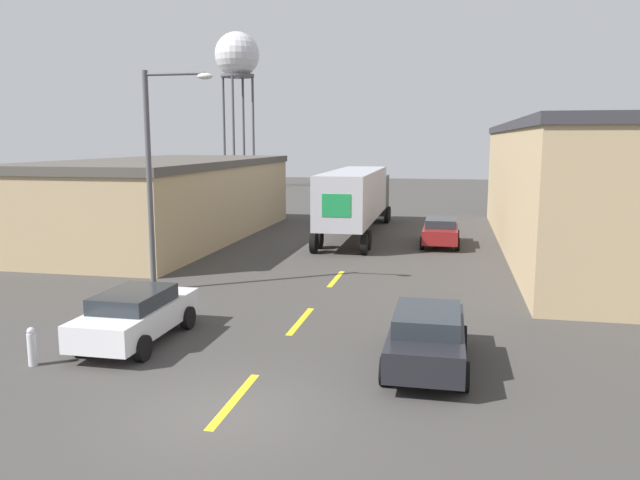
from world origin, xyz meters
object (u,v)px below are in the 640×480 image
Objects in this scene: street_lamp at (157,165)px; fire_hydrant at (32,347)px; semi_truck at (357,196)px; water_tower at (237,58)px; parked_car_right_far at (441,231)px; parked_car_right_near at (427,336)px; parked_car_left_near at (136,314)px.

street_lamp is 8.86m from fire_hydrant.
fire_hydrant is at bearing -101.95° from semi_truck.
water_tower is at bearing 104.28° from fire_hydrant.
fire_hydrant is at bearing -115.35° from parked_car_right_far.
parked_car_right_far is at bearing 90.00° from parked_car_right_near.
street_lamp reaches higher than parked_car_right_near.
water_tower is (-24.27, 38.14, 14.18)m from parked_car_right_far.
semi_truck is at bearing 81.84° from parked_car_left_near.
parked_car_right_near is 9.67m from fire_hydrant.
water_tower is 53.34m from street_lamp.
parked_car_right_far is at bearing 50.93° from street_lamp.
parked_car_left_near is at bearing -73.64° from water_tower.
parked_car_right_far is at bearing 66.18° from parked_car_left_near.
street_lamp reaches higher than semi_truck.
semi_truck reaches higher than parked_car_right_near.
water_tower is (-19.41, 35.11, 12.66)m from semi_truck.
fire_hydrant is (-1.62, -2.20, -0.30)m from parked_car_left_near.
parked_car_right_far is (4.87, -3.03, -1.52)m from semi_truck.
water_tower is 18.40× the size of fire_hydrant.
street_lamp is at bearing 109.73° from parked_car_left_near.
street_lamp is (-2.02, 5.63, 3.82)m from parked_car_left_near.
parked_car_left_near and parked_car_right_near have the same top height.
parked_car_right_near is 1.00× the size of parked_car_right_far.
parked_car_right_near is at bearing -77.66° from semi_truck.
parked_car_right_far is (0.00, 18.09, 0.00)m from parked_car_right_near.
parked_car_right_near and parked_car_right_far have the same top height.
semi_truck is 3.36× the size of parked_car_right_far.
street_lamp is (-9.87, -12.16, 3.82)m from parked_car_right_far.
water_tower reaches higher than street_lamp.
parked_car_left_near is 0.56× the size of street_lamp.
parked_car_right_far is 47.38m from water_tower.
semi_truck is at bearing 148.07° from parked_car_right_far.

